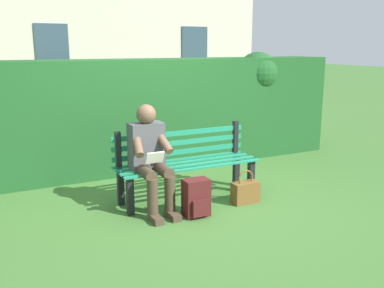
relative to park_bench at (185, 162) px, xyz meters
The scene contains 7 objects.
ground 0.45m from the park_bench, 90.00° to the left, with size 60.00×60.00×0.00m, color #3D6B2D.
park_bench is the anchor object (origin of this frame).
person_seated 0.58m from the park_bench, 18.84° to the left, with size 0.44×0.73×1.18m.
hedge_backdrop 1.55m from the park_bench, 97.73° to the right, with size 6.01×0.82×1.71m.
building_facade 10.18m from the park_bench, 101.75° to the right, with size 8.78×3.18×6.42m.
backpack 0.66m from the park_bench, 75.14° to the left, with size 0.28×0.25×0.41m.
handbag 0.79m from the park_bench, 137.51° to the left, with size 0.32×0.16×0.40m.
Camera 1 is at (2.15, 4.39, 1.80)m, focal length 39.97 mm.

